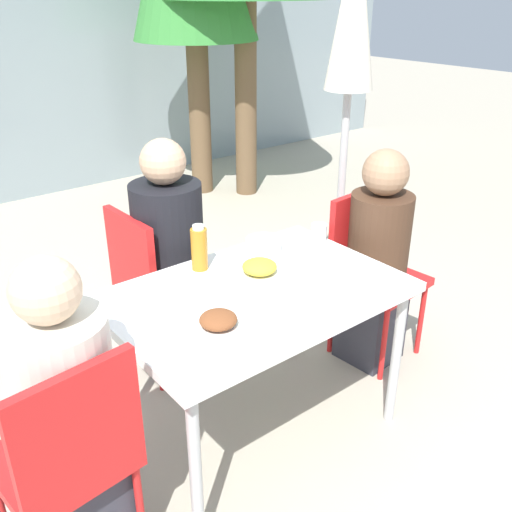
{
  "coord_description": "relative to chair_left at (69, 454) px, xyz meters",
  "views": [
    {
      "loc": [
        -1.26,
        -1.58,
        1.84
      ],
      "look_at": [
        0.0,
        0.0,
        0.88
      ],
      "focal_mm": 40.0,
      "sensor_mm": 36.0,
      "label": 1
    }
  ],
  "objects": [
    {
      "name": "person_right",
      "position": [
        1.72,
        0.24,
        0.03
      ],
      "size": [
        0.31,
        0.31,
        1.15
      ],
      "rotation": [
        0.0,
        0.0,
        -3.06
      ],
      "color": "#383842",
      "rests_on": "ground"
    },
    {
      "name": "chair_right",
      "position": [
        1.76,
        0.32,
        0.0
      ],
      "size": [
        0.43,
        0.43,
        0.89
      ],
      "rotation": [
        0.0,
        0.0,
        -3.06
      ],
      "color": "red",
      "rests_on": "ground"
    },
    {
      "name": "chair_left",
      "position": [
        0.0,
        0.0,
        0.0
      ],
      "size": [
        0.44,
        0.44,
        0.89
      ],
      "rotation": [
        0.0,
        0.0,
        0.1
      ],
      "color": "red",
      "rests_on": "ground"
    },
    {
      "name": "person_left",
      "position": [
        0.04,
        0.08,
        0.02
      ],
      "size": [
        0.33,
        0.33,
        1.16
      ],
      "rotation": [
        0.0,
        0.0,
        0.1
      ],
      "color": "#383842",
      "rests_on": "ground"
    },
    {
      "name": "drinking_cup",
      "position": [
        1.39,
        0.33,
        0.26
      ],
      "size": [
        0.07,
        0.07,
        0.1
      ],
      "color": "white",
      "rests_on": "dining_table"
    },
    {
      "name": "plate_1",
      "position": [
        0.59,
        0.02,
        0.23
      ],
      "size": [
        0.25,
        0.25,
        0.07
      ],
      "color": "white",
      "rests_on": "dining_table"
    },
    {
      "name": "person_far",
      "position": [
        0.86,
        0.81,
        0.06
      ],
      "size": [
        0.34,
        0.34,
        1.23
      ],
      "rotation": [
        0.0,
        0.0,
        -1.53
      ],
      "color": "#383842",
      "rests_on": "ground"
    },
    {
      "name": "chair_far",
      "position": [
        0.77,
        0.86,
        0.0
      ],
      "size": [
        0.41,
        0.41,
        0.89
      ],
      "rotation": [
        0.0,
        0.0,
        -1.53
      ],
      "color": "red",
      "rests_on": "ground"
    },
    {
      "name": "bottle",
      "position": [
        0.81,
        0.47,
        0.3
      ],
      "size": [
        0.07,
        0.07,
        0.2
      ],
      "color": "#B7751E",
      "rests_on": "dining_table"
    },
    {
      "name": "salad_bowl",
      "position": [
        1.13,
        0.43,
        0.24
      ],
      "size": [
        0.16,
        0.16,
        0.06
      ],
      "color": "white",
      "rests_on": "dining_table"
    },
    {
      "name": "closed_umbrella",
      "position": [
        2.0,
        0.77,
        1.04
      ],
      "size": [
        0.36,
        0.36,
        2.18
      ],
      "color": "#333333",
      "rests_on": "ground"
    },
    {
      "name": "dining_table",
      "position": [
        0.88,
        0.17,
        0.14
      ],
      "size": [
        1.18,
        0.79,
        0.73
      ],
      "color": "white",
      "rests_on": "ground"
    },
    {
      "name": "plate_0",
      "position": [
        0.97,
        0.25,
        0.23
      ],
      "size": [
        0.27,
        0.27,
        0.07
      ],
      "color": "white",
      "rests_on": "dining_table"
    },
    {
      "name": "ground_plane",
      "position": [
        0.88,
        0.17,
        -0.52
      ],
      "size": [
        24.0,
        24.0,
        0.0
      ],
      "primitive_type": "plane",
      "color": "#B2A893"
    }
  ]
}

